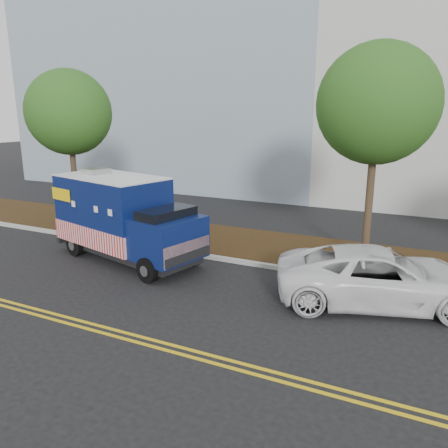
% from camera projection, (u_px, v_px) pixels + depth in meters
% --- Properties ---
extents(ground, '(120.00, 120.00, 0.00)m').
position_uv_depth(ground, '(164.00, 266.00, 15.37)').
color(ground, black).
rests_on(ground, ground).
extents(curb, '(120.00, 0.18, 0.15)m').
position_uv_depth(curb, '(184.00, 253.00, 16.58)').
color(curb, '#9E9E99').
rests_on(curb, ground).
extents(mulch_strip, '(120.00, 4.00, 0.15)m').
position_uv_depth(mulch_strip, '(209.00, 239.00, 18.41)').
color(mulch_strip, black).
rests_on(mulch_strip, ground).
extents(centerline_near, '(120.00, 0.10, 0.01)m').
position_uv_depth(centerline_near, '(70.00, 318.00, 11.49)').
color(centerline_near, gold).
rests_on(centerline_near, ground).
extents(centerline_far, '(120.00, 0.10, 0.01)m').
position_uv_depth(centerline_far, '(63.00, 322.00, 11.27)').
color(centerline_far, gold).
rests_on(centerline_far, ground).
extents(tree_a, '(3.79, 3.79, 7.14)m').
position_uv_depth(tree_a, '(69.00, 113.00, 19.56)').
color(tree_a, '#38281C').
rests_on(tree_a, ground).
extents(tree_c, '(3.93, 3.93, 7.48)m').
position_uv_depth(tree_c, '(377.00, 104.00, 14.16)').
color(tree_c, '#38281C').
rests_on(tree_c, ground).
extents(sign_post, '(0.06, 0.06, 2.40)m').
position_uv_depth(sign_post, '(100.00, 213.00, 18.14)').
color(sign_post, '#473828').
rests_on(sign_post, ground).
extents(food_truck, '(6.45, 3.64, 3.22)m').
position_uv_depth(food_truck, '(122.00, 220.00, 15.87)').
color(food_truck, black).
rests_on(food_truck, ground).
extents(white_car, '(6.22, 4.22, 1.58)m').
position_uv_depth(white_car, '(380.00, 277.00, 12.22)').
color(white_car, white).
rests_on(white_car, ground).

